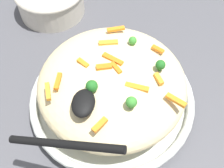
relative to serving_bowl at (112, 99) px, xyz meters
The scene contains 21 objects.
ground_plane 0.02m from the serving_bowl, ahead, with size 2.40×2.40×0.00m, color #4C4C51.
serving_bowl is the anchor object (origin of this frame).
pasta_mound 0.06m from the serving_bowl, ahead, with size 0.30×0.30×0.09m, color beige.
carrot_piece_0 0.17m from the serving_bowl, 62.82° to the left, with size 0.04×0.01×0.01m, color orange.
carrot_piece_1 0.12m from the serving_bowl, 52.11° to the left, with size 0.04×0.01×0.01m, color orange.
carrot_piece_2 0.15m from the serving_bowl, behind, with size 0.04×0.01×0.01m, color orange.
carrot_piece_3 0.14m from the serving_bowl, 70.39° to the right, with size 0.04×0.01×0.01m, color orange.
carrot_piece_4 0.12m from the serving_bowl, 169.55° to the right, with size 0.04×0.01×0.01m, color orange.
carrot_piece_5 0.16m from the serving_bowl, 62.26° to the right, with size 0.04×0.01×0.01m, color orange.
carrot_piece_6 0.11m from the serving_bowl, behind, with size 0.04×0.01×0.01m, color orange.
carrot_piece_7 0.14m from the serving_bowl, 79.77° to the left, with size 0.03×0.01×0.01m, color orange.
carrot_piece_8 0.12m from the serving_bowl, 99.98° to the right, with size 0.03×0.01×0.01m, color orange.
carrot_piece_9 0.11m from the serving_bowl, 93.41° to the left, with size 0.03×0.01×0.01m, color orange.
carrot_piece_10 0.11m from the serving_bowl, 103.83° to the right, with size 0.03×0.01×0.01m, color orange.
carrot_piece_11 0.16m from the serving_bowl, ahead, with size 0.03×0.01×0.01m, color orange.
carrot_piece_12 0.15m from the serving_bowl, 124.04° to the left, with size 0.03×0.01×0.01m, color orange.
broccoli_floret_0 0.13m from the serving_bowl, 153.20° to the left, with size 0.02×0.02×0.02m.
broccoli_floret_1 0.13m from the serving_bowl, 32.49° to the right, with size 0.02×0.02×0.02m.
broccoli_floret_2 0.14m from the serving_bowl, 95.80° to the left, with size 0.02×0.02×0.02m.
broccoli_floret_3 0.14m from the serving_bowl, 26.52° to the left, with size 0.02×0.02×0.03m.
serving_spoon 0.18m from the serving_bowl, 22.16° to the right, with size 0.14×0.18×0.07m.
Camera 1 is at (0.32, 0.02, 0.53)m, focal length 44.54 mm.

